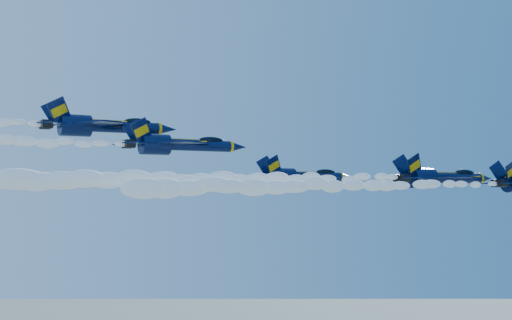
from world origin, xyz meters
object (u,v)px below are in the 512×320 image
jet_second (441,177)px  jet_fourth (180,144)px  jet_third (302,176)px  jet_fifth (103,126)px

jet_second → jet_fourth: (-27.12, 20.22, 4.48)m
jet_second → jet_third: (-12.82, 12.53, 0.25)m
jet_second → jet_fifth: bearing=143.7°
jet_fourth → jet_fifth: bearing=145.0°
jet_second → jet_fifth: jet_fifth is taller
jet_second → jet_third: size_ratio=1.07×
jet_second → jet_fifth: 44.91m
jet_fifth → jet_second: bearing=-36.3°
jet_third → jet_fourth: (-14.30, 7.69, 4.23)m
jet_fourth → jet_fifth: 10.84m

